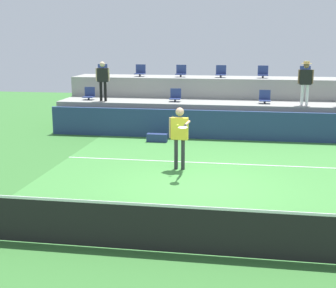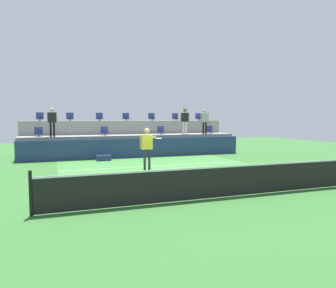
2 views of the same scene
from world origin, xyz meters
TOP-DOWN VIEW (x-y plane):
  - ground_plane at (0.00, 0.00)m, footprint 40.00×40.00m
  - court_inner_paint at (0.00, 1.00)m, footprint 9.00×10.00m
  - court_service_line at (0.00, 2.40)m, footprint 9.00×0.06m
  - tennis_net at (0.00, -4.00)m, footprint 10.48×0.08m
  - sponsor_backboard at (0.00, 6.00)m, footprint 13.00×0.16m
  - seating_tier_lower at (0.00, 7.30)m, footprint 13.00×1.80m
  - seating_tier_upper at (0.00, 9.10)m, footprint 13.00×1.80m
  - stadium_chair_lower_far_left at (-5.38, 7.23)m, footprint 0.44×0.40m
  - stadium_chair_lower_left at (-1.73, 7.23)m, footprint 0.44×0.40m
  - stadium_chair_lower_right at (1.83, 7.23)m, footprint 0.44×0.40m
  - stadium_chair_lower_far_right at (5.30, 7.23)m, footprint 0.44×0.40m
  - stadium_chair_upper_far_left at (-5.34, 9.03)m, footprint 0.44×0.40m
  - stadium_chair_upper_left at (-3.58, 9.03)m, footprint 0.44×0.40m
  - stadium_chair_upper_mid_left at (-1.76, 9.03)m, footprint 0.44×0.40m
  - stadium_chair_upper_center at (-0.01, 9.03)m, footprint 0.44×0.40m
  - stadium_chair_upper_mid_right at (1.77, 9.03)m, footprint 0.44×0.40m
  - stadium_chair_upper_right at (3.52, 9.03)m, footprint 0.44×0.40m
  - stadium_chair_upper_far_right at (5.32, 9.03)m, footprint 0.44×0.40m
  - tennis_player at (-0.77, 1.52)m, footprint 0.67×1.26m
  - spectator_leaning_on_rail at (-4.65, 6.85)m, footprint 0.57×0.24m
  - spectator_with_hat at (3.29, 6.85)m, footprint 0.57×0.42m
  - spectator_in_white at (4.70, 6.85)m, footprint 0.57×0.24m
  - tennis_ball at (-0.78, 1.20)m, footprint 0.07×0.07m
  - equipment_bag at (-2.12, 5.18)m, footprint 0.76×0.28m

SIDE VIEW (x-z plane):
  - ground_plane at x=0.00m, z-range 0.00..0.00m
  - court_inner_paint at x=0.00m, z-range 0.00..0.01m
  - court_service_line at x=0.00m, z-range 0.01..0.01m
  - equipment_bag at x=-2.12m, z-range 0.00..0.30m
  - tennis_net at x=0.00m, z-range -0.04..1.03m
  - sponsor_backboard at x=0.00m, z-range 0.00..1.10m
  - seating_tier_lower at x=0.00m, z-range 0.00..1.25m
  - seating_tier_upper at x=0.00m, z-range 0.00..2.10m
  - tennis_player at x=-0.77m, z-range 0.22..2.05m
  - tennis_ball at x=-0.78m, z-range 1.34..1.41m
  - stadium_chair_lower_far_left at x=-5.38m, z-range 1.20..1.72m
  - stadium_chair_lower_left at x=-1.73m, z-range 1.20..1.72m
  - stadium_chair_lower_right at x=1.83m, z-range 1.20..1.72m
  - stadium_chair_lower_far_right at x=5.30m, z-range 1.20..1.72m
  - spectator_in_white at x=4.70m, z-range 1.40..2.98m
  - spectator_leaning_on_rail at x=-4.65m, z-range 1.40..2.99m
  - spectator_with_hat at x=3.29m, z-range 1.43..3.11m
  - stadium_chair_upper_far_left at x=-5.34m, z-range 2.05..2.57m
  - stadium_chair_upper_left at x=-3.58m, z-range 2.05..2.57m
  - stadium_chair_upper_mid_left at x=-1.76m, z-range 2.05..2.57m
  - stadium_chair_upper_center at x=-0.01m, z-range 2.05..2.57m
  - stadium_chair_upper_mid_right at x=1.77m, z-range 2.05..2.57m
  - stadium_chair_upper_right at x=3.52m, z-range 2.05..2.57m
  - stadium_chair_upper_far_right at x=5.32m, z-range 2.05..2.57m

